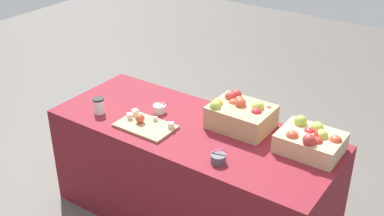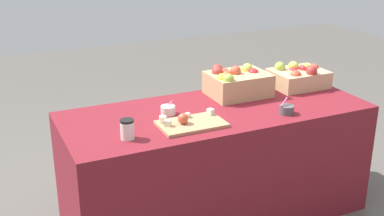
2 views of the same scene
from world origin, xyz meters
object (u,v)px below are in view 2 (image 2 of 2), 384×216
at_px(cutting_board_front, 190,123).
at_px(coffee_cup, 127,129).
at_px(apple_crate_middle, 237,82).
at_px(sample_bowl_near, 286,110).
at_px(apple_crate_left, 299,76).
at_px(sample_bowl_mid, 168,110).

height_order(cutting_board_front, coffee_cup, coffee_cup).
relative_size(apple_crate_middle, sample_bowl_near, 4.15).
height_order(apple_crate_left, sample_bowl_mid, apple_crate_left).
height_order(apple_crate_left, apple_crate_middle, apple_crate_middle).
bearing_deg(cutting_board_front, sample_bowl_near, -7.20).
bearing_deg(sample_bowl_near, cutting_board_front, 172.80).
xyz_separation_m(sample_bowl_mid, coffee_cup, (-0.33, -0.24, 0.03)).
height_order(sample_bowl_mid, coffee_cup, coffee_cup).
relative_size(apple_crate_middle, coffee_cup, 3.54).
xyz_separation_m(apple_crate_left, coffee_cup, (-1.37, -0.36, -0.02)).
bearing_deg(coffee_cup, cutting_board_front, 4.62).
height_order(apple_crate_middle, coffee_cup, apple_crate_middle).
bearing_deg(sample_bowl_near, apple_crate_left, 46.75).
height_order(apple_crate_middle, sample_bowl_near, apple_crate_middle).
xyz_separation_m(cutting_board_front, sample_bowl_near, (0.61, -0.08, 0.01)).
xyz_separation_m(apple_crate_left, sample_bowl_mid, (-1.04, -0.12, -0.04)).
distance_m(apple_crate_left, cutting_board_front, 1.05).
height_order(apple_crate_middle, cutting_board_front, apple_crate_middle).
relative_size(sample_bowl_mid, coffee_cup, 0.94).
distance_m(apple_crate_middle, coffee_cup, 0.96).
height_order(cutting_board_front, sample_bowl_near, sample_bowl_near).
bearing_deg(apple_crate_middle, sample_bowl_near, -77.24).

